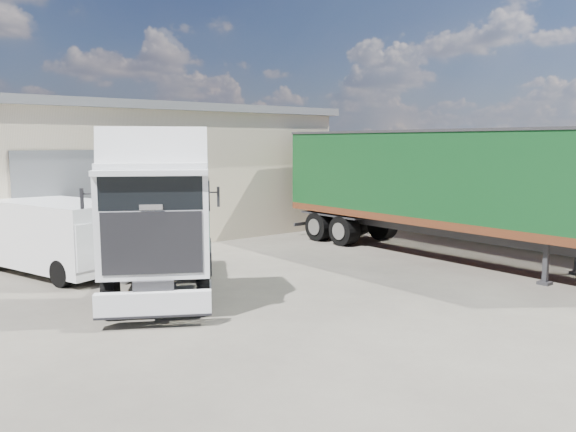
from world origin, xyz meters
TOP-DOWN VIEW (x-y plane):
  - ground at (0.00, 0.00)m, footprint 120.00×120.00m
  - brick_boundary_wall at (11.50, 6.00)m, footprint 0.35×26.00m
  - tractor_unit at (-2.01, 3.65)m, footprint 5.06×6.48m
  - box_trailer at (7.82, 2.99)m, footprint 3.06×12.86m
  - panel_van at (-3.16, 8.34)m, footprint 3.67×5.65m

SIDE VIEW (x-z plane):
  - ground at x=0.00m, z-range 0.00..0.00m
  - panel_van at x=-3.16m, z-range 0.04..2.18m
  - brick_boundary_wall at x=11.50m, z-range 0.00..2.50m
  - tractor_unit at x=-2.01m, z-range -0.33..3.85m
  - box_trailer at x=7.82m, z-range 0.47..4.72m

